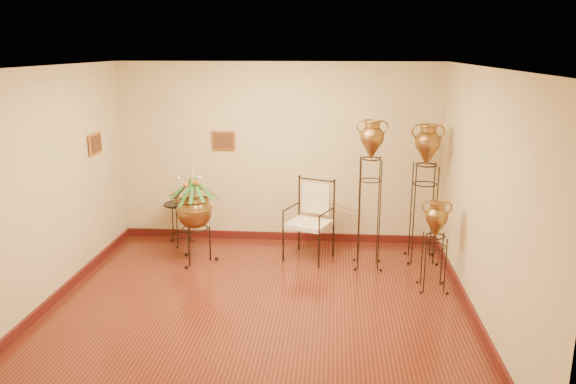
# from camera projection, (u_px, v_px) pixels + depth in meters

# --- Properties ---
(ground) EXTENTS (5.00, 5.00, 0.00)m
(ground) POSITION_uv_depth(u_px,v_px,m) (258.00, 309.00, 6.65)
(ground) COLOR maroon
(ground) RESTS_ON ground
(room_shell) EXTENTS (5.02, 5.02, 2.81)m
(room_shell) POSITION_uv_depth(u_px,v_px,m) (255.00, 166.00, 6.22)
(room_shell) COLOR beige
(room_shell) RESTS_ON ground
(amphora_tall) EXTENTS (0.53, 0.53, 2.09)m
(amphora_tall) POSITION_uv_depth(u_px,v_px,m) (370.00, 193.00, 7.68)
(amphora_tall) COLOR black
(amphora_tall) RESTS_ON ground
(amphora_mid) EXTENTS (0.53, 0.53, 2.01)m
(amphora_mid) POSITION_uv_depth(u_px,v_px,m) (425.00, 192.00, 7.92)
(amphora_mid) COLOR black
(amphora_mid) RESTS_ON ground
(amphora_short) EXTENTS (0.37, 0.37, 1.19)m
(amphora_short) POSITION_uv_depth(u_px,v_px,m) (435.00, 245.00, 7.06)
(amphora_short) COLOR black
(amphora_short) RESTS_ON ground
(planter_urn) EXTENTS (0.96, 0.96, 1.46)m
(planter_urn) POSITION_uv_depth(u_px,v_px,m) (194.00, 207.00, 7.91)
(planter_urn) COLOR black
(planter_urn) RESTS_ON ground
(armchair) EXTENTS (0.83, 0.81, 1.16)m
(armchair) POSITION_uv_depth(u_px,v_px,m) (309.00, 221.00, 8.07)
(armchair) COLOR black
(armchair) RESTS_ON ground
(side_table) EXTENTS (0.49, 0.49, 0.84)m
(side_table) POSITION_uv_depth(u_px,v_px,m) (180.00, 223.00, 8.76)
(side_table) COLOR black
(side_table) RESTS_ON ground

